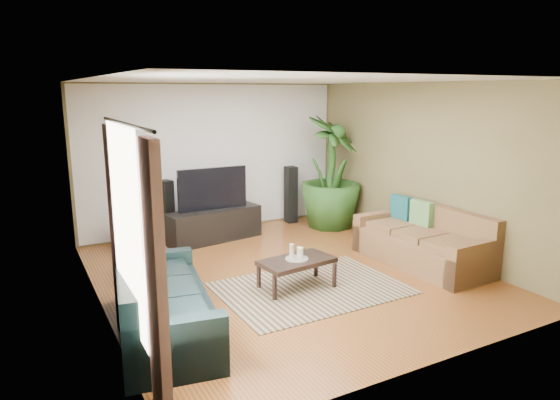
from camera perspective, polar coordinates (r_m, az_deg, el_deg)
floor at (r=7.20m, az=0.77°, el=-8.50°), size 5.50×5.50×0.00m
ceiling at (r=6.72m, az=0.83°, el=13.54°), size 5.50×5.50×0.00m
wall_back at (r=9.30m, az=-7.51°, el=4.79°), size 5.00×0.00×5.00m
wall_front at (r=4.69m, az=17.44°, el=-3.26°), size 5.00×0.00×5.00m
wall_left at (r=6.04m, az=-20.38°, el=-0.01°), size 0.00×5.50×5.50m
wall_right at (r=8.32m, az=16.03°, el=3.52°), size 0.00×5.50×5.50m
backwall_panel at (r=9.29m, az=-7.49°, el=4.78°), size 4.90×0.00×4.90m
window_pane at (r=4.50m, az=-17.19°, el=-3.23°), size 0.00×1.80×1.80m
curtain_near at (r=3.89m, az=-13.98°, el=-9.39°), size 0.08×0.35×2.20m
curtain_far at (r=5.28m, az=-18.11°, el=-3.80°), size 0.08×0.35×2.20m
curtain_rod at (r=4.36m, az=-17.30°, el=8.32°), size 0.03×1.90×0.03m
sofa_left at (r=5.57m, az=-13.18°, el=-10.58°), size 1.26×2.28×0.85m
sofa_right at (r=7.78m, az=15.89°, el=-4.07°), size 1.01×2.13×0.85m
area_rug at (r=6.72m, az=3.56°, el=-10.02°), size 2.39×1.71×0.01m
coffee_table at (r=6.67m, az=1.91°, el=-8.40°), size 1.04×0.65×0.40m
candle_tray at (r=6.60m, az=1.93°, el=-6.72°), size 0.30×0.30×0.01m
candle_tall at (r=6.56m, az=1.34°, el=-5.87°), size 0.06×0.06×0.20m
candle_mid at (r=6.56m, az=2.41°, el=-6.09°), size 0.06×0.06×0.15m
candle_short at (r=6.66m, az=2.19°, el=-5.92°), size 0.06×0.06×0.12m
tv_stand at (r=8.76m, az=-7.55°, el=-2.84°), size 1.73×0.76×0.56m
television at (r=8.64m, az=-7.72°, el=1.30°), size 1.23×0.07×0.72m
speaker_left at (r=8.91m, az=-12.78°, el=-1.14°), size 0.25×0.26×1.05m
speaker_right at (r=9.84m, az=1.24°, el=0.62°), size 0.21×0.23×1.11m
potted_plant at (r=9.47m, az=5.87°, el=3.12°), size 1.65×1.65×2.10m
plant_pot at (r=9.65m, az=5.75°, el=-2.15°), size 0.39×0.39×0.30m
pedestal at (r=8.56m, az=-16.95°, el=-4.34°), size 0.40×0.40×0.36m
vase at (r=8.46m, az=-17.09°, el=-2.09°), size 0.33×0.33×0.46m
side_table at (r=7.22m, az=-14.88°, el=-6.83°), size 0.48×0.48×0.48m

